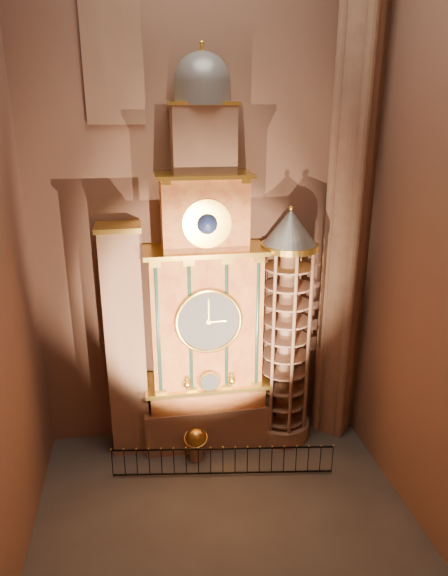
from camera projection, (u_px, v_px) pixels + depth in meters
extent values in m
plane|color=#383330|center=(225.00, 517.00, 19.22)|extent=(14.00, 14.00, 0.00)
plane|color=brown|center=(201.00, 198.00, 21.17)|extent=(22.00, 0.00, 22.00)
plane|color=brown|center=(437.00, 222.00, 16.68)|extent=(0.00, 22.00, 22.00)
cube|color=#8C634C|center=(207.00, 419.00, 23.54)|extent=(5.60, 2.20, 2.00)
cube|color=maroon|center=(206.00, 390.00, 23.05)|extent=(5.00, 2.00, 1.00)
cube|color=yellow|center=(206.00, 380.00, 22.82)|extent=(5.40, 2.30, 0.18)
cube|color=maroon|center=(205.00, 319.00, 21.89)|extent=(4.60, 2.00, 6.00)
cylinder|color=black|center=(158.00, 330.00, 20.77)|extent=(0.32, 0.32, 5.60)
cylinder|color=black|center=(190.00, 328.00, 20.97)|extent=(0.32, 0.32, 5.60)
cylinder|color=black|center=(226.00, 325.00, 21.21)|extent=(0.32, 0.32, 5.60)
cylinder|color=black|center=(257.00, 323.00, 21.41)|extent=(0.32, 0.32, 5.60)
cube|color=yellow|center=(205.00, 250.00, 20.84)|extent=(5.00, 2.25, 0.18)
cylinder|color=#2D3033|center=(209.00, 321.00, 20.85)|extent=(2.60, 0.12, 2.60)
torus|color=yellow|center=(209.00, 322.00, 20.81)|extent=(2.80, 0.16, 2.80)
cylinder|color=yellow|center=(210.00, 382.00, 21.60)|extent=(0.90, 0.10, 0.90)
sphere|color=yellow|center=(187.00, 384.00, 21.52)|extent=(0.36, 0.36, 0.36)
sphere|color=yellow|center=(232.00, 380.00, 21.82)|extent=(0.36, 0.36, 0.36)
cube|color=maroon|center=(204.00, 214.00, 20.41)|extent=(3.40, 1.80, 3.00)
sphere|color=#0B103B|center=(207.00, 224.00, 19.63)|extent=(0.80, 0.80, 0.80)
cube|color=yellow|center=(204.00, 175.00, 19.85)|extent=(3.80, 2.00, 0.15)
cube|color=#8C634C|center=(203.00, 141.00, 19.48)|extent=(2.40, 1.60, 2.60)
sphere|color=slate|center=(202.00, 82.00, 18.79)|extent=(2.10, 2.10, 2.10)
cylinder|color=yellow|center=(202.00, 55.00, 18.49)|extent=(0.14, 0.14, 0.80)
cube|color=#8C634C|center=(126.00, 346.00, 21.69)|extent=(1.60, 1.40, 10.00)
cube|color=yellow|center=(129.00, 392.00, 21.96)|extent=(1.35, 0.10, 2.10)
cube|color=#501615|center=(129.00, 393.00, 21.91)|extent=(1.05, 0.04, 1.75)
cube|color=yellow|center=(125.00, 337.00, 21.10)|extent=(1.35, 0.10, 2.10)
cube|color=#501615|center=(125.00, 337.00, 21.05)|extent=(1.05, 0.04, 1.75)
cube|color=yellow|center=(121.00, 277.00, 20.24)|extent=(1.35, 0.10, 2.10)
cube|color=#501615|center=(121.00, 277.00, 20.19)|extent=(1.05, 0.04, 1.75)
cube|color=yellow|center=(118.00, 227.00, 20.01)|extent=(1.80, 1.60, 0.20)
cylinder|color=#8C634C|center=(282.00, 427.00, 24.01)|extent=(2.50, 2.50, 0.80)
cylinder|color=#8C634C|center=(285.00, 339.00, 22.52)|extent=(0.70, 0.70, 8.20)
cylinder|color=yellow|center=(290.00, 247.00, 21.14)|extent=(2.40, 2.40, 0.25)
cone|color=slate|center=(290.00, 228.00, 20.87)|extent=(2.30, 2.30, 1.50)
sphere|color=yellow|center=(291.00, 208.00, 20.61)|extent=(0.20, 0.20, 0.20)
cylinder|color=#8C634C|center=(350.00, 198.00, 21.19)|extent=(1.60, 1.60, 22.00)
cylinder|color=#8C634C|center=(368.00, 197.00, 21.32)|extent=(0.44, 0.44, 22.00)
cylinder|color=#8C634C|center=(332.00, 198.00, 21.07)|extent=(0.44, 0.44, 22.00)
cylinder|color=#8C634C|center=(343.00, 195.00, 21.94)|extent=(0.44, 0.44, 22.00)
cylinder|color=#8C634C|center=(358.00, 201.00, 20.45)|extent=(0.44, 0.44, 22.00)
cube|color=navy|center=(112.00, 50.00, 18.80)|extent=(2.00, 0.10, 5.00)
cube|color=#8C634C|center=(112.00, 50.00, 18.75)|extent=(2.20, 0.06, 5.20)
cylinder|color=#8C634C|center=(196.00, 452.00, 22.33)|extent=(0.57, 0.57, 0.66)
sphere|color=#C28836|center=(196.00, 438.00, 22.08)|extent=(0.85, 0.85, 0.85)
torus|color=#C28836|center=(196.00, 438.00, 22.08)|extent=(1.28, 1.24, 0.46)
cube|color=black|center=(223.00, 449.00, 20.98)|extent=(9.03, 1.30, 0.06)
cube|color=black|center=(223.00, 473.00, 21.38)|extent=(9.03, 1.30, 0.06)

